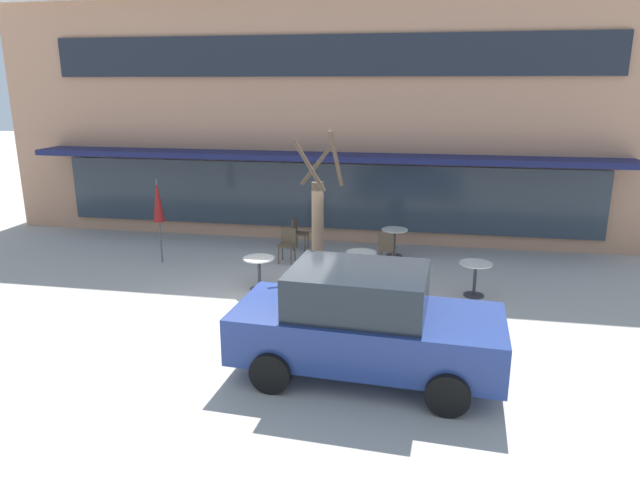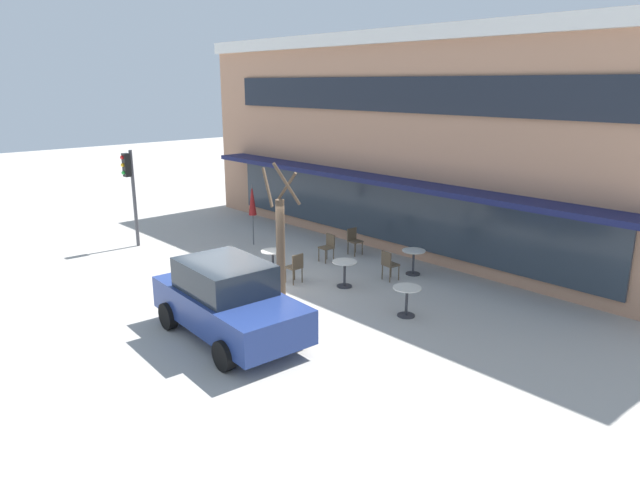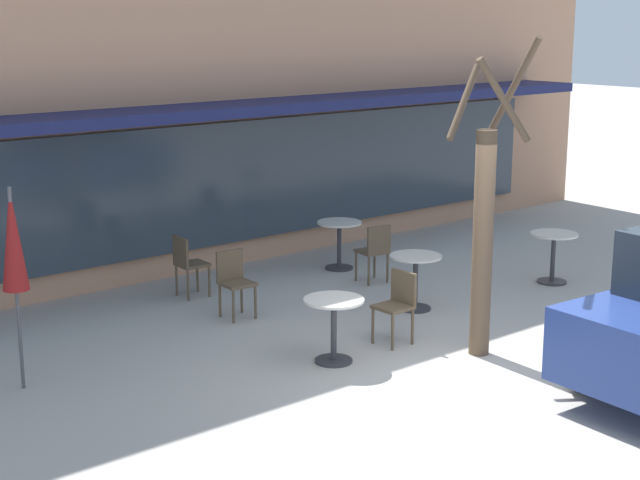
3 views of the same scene
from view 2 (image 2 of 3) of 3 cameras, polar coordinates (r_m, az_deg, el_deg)
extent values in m
plane|color=#ADA8A0|center=(16.04, -7.85, -5.18)|extent=(80.00, 80.00, 0.00)
cube|color=tan|center=(22.32, 13.65, 9.98)|extent=(19.67, 8.00, 7.29)
cube|color=silver|center=(19.01, 6.91, 19.66)|extent=(19.67, 0.24, 0.44)
cube|color=#191E4C|center=(18.89, 5.61, 6.05)|extent=(16.72, 1.10, 0.16)
cube|color=#1E232D|center=(19.01, 6.85, 14.26)|extent=(15.73, 0.10, 1.10)
cube|color=#2D3842|center=(19.48, 6.49, 2.72)|extent=(15.73, 0.10, 1.90)
cylinder|color=#333338|center=(14.49, 8.59, -7.46)|extent=(0.44, 0.44, 0.03)
cylinder|color=#333338|center=(14.35, 8.65, -6.12)|extent=(0.07, 0.07, 0.70)
cylinder|color=silver|center=(14.22, 8.71, -4.75)|extent=(0.70, 0.70, 0.03)
cylinder|color=#333338|center=(16.31, 2.45, -4.62)|extent=(0.44, 0.44, 0.03)
cylinder|color=#333338|center=(16.19, 2.47, -3.41)|extent=(0.07, 0.07, 0.70)
cylinder|color=silver|center=(16.08, 2.48, -2.18)|extent=(0.70, 0.70, 0.03)
cylinder|color=#333338|center=(17.55, 9.26, -3.35)|extent=(0.44, 0.44, 0.03)
cylinder|color=#333338|center=(17.44, 9.31, -2.21)|extent=(0.07, 0.07, 0.70)
cylinder|color=silver|center=(17.33, 9.37, -1.06)|extent=(0.70, 0.70, 0.03)
cylinder|color=#333338|center=(17.34, -4.71, -3.43)|extent=(0.44, 0.44, 0.03)
cylinder|color=#333338|center=(17.23, -4.74, -2.28)|extent=(0.07, 0.07, 0.70)
cylinder|color=silver|center=(17.12, -4.77, -1.12)|extent=(0.70, 0.70, 0.03)
cylinder|color=#4C4C51|center=(20.32, -6.74, 2.52)|extent=(0.04, 0.04, 2.20)
cone|color=maroon|center=(20.20, -6.79, 4.04)|extent=(0.28, 0.28, 1.10)
cylinder|color=brown|center=(19.24, 4.25, -0.85)|extent=(0.04, 0.04, 0.45)
cylinder|color=brown|center=(19.01, 3.50, -1.03)|extent=(0.04, 0.04, 0.45)
cylinder|color=brown|center=(19.48, 3.57, -0.63)|extent=(0.04, 0.04, 0.45)
cylinder|color=brown|center=(19.26, 2.82, -0.81)|extent=(0.04, 0.04, 0.45)
cube|color=brown|center=(19.18, 3.54, -0.13)|extent=(0.43, 0.43, 0.04)
cube|color=brown|center=(19.25, 3.20, 0.62)|extent=(0.07, 0.40, 0.40)
cylinder|color=brown|center=(18.25, 0.55, -1.72)|extent=(0.04, 0.04, 0.45)
cylinder|color=brown|center=(18.50, -0.12, -1.47)|extent=(0.04, 0.04, 0.45)
cylinder|color=brown|center=(18.46, 1.36, -1.52)|extent=(0.04, 0.04, 0.45)
cylinder|color=brown|center=(18.71, 0.69, -1.28)|extent=(0.04, 0.04, 0.45)
cube|color=brown|center=(18.41, 0.62, -0.77)|extent=(0.42, 0.42, 0.04)
cube|color=brown|center=(18.46, 1.06, -0.01)|extent=(0.40, 0.06, 0.40)
cylinder|color=brown|center=(17.13, 7.12, -2.99)|extent=(0.04, 0.04, 0.45)
cylinder|color=brown|center=(16.89, 7.88, -3.29)|extent=(0.04, 0.04, 0.45)
cylinder|color=brown|center=(16.92, 6.25, -3.20)|extent=(0.04, 0.04, 0.45)
cylinder|color=brown|center=(16.68, 7.00, -3.51)|extent=(0.04, 0.04, 0.45)
cube|color=brown|center=(16.83, 7.09, -2.46)|extent=(0.45, 0.45, 0.04)
cube|color=brown|center=(16.65, 6.65, -1.85)|extent=(0.40, 0.10, 0.40)
cylinder|color=brown|center=(16.59, -3.47, -3.52)|extent=(0.04, 0.04, 0.45)
cylinder|color=brown|center=(16.80, -2.58, -3.26)|extent=(0.04, 0.04, 0.45)
cylinder|color=brown|center=(16.35, -2.70, -3.80)|extent=(0.04, 0.04, 0.45)
cylinder|color=brown|center=(16.56, -1.80, -3.54)|extent=(0.04, 0.04, 0.45)
cube|color=brown|center=(16.49, -2.65, -2.73)|extent=(0.41, 0.41, 0.04)
cube|color=brown|center=(16.30, -2.24, -2.14)|extent=(0.05, 0.40, 0.40)
cube|color=navy|center=(13.13, -9.07, -6.72)|extent=(4.30, 2.05, 0.76)
cube|color=#232B33|center=(13.00, -9.54, -3.58)|extent=(2.19, 1.72, 0.68)
cylinder|color=black|center=(12.72, -2.44, -9.14)|extent=(0.65, 0.26, 0.64)
cylinder|color=black|center=(11.85, -9.57, -11.31)|extent=(0.65, 0.26, 0.64)
cylinder|color=black|center=(14.74, -8.55, -5.77)|extent=(0.65, 0.26, 0.64)
cylinder|color=black|center=(13.99, -14.94, -7.33)|extent=(0.65, 0.26, 0.64)
cylinder|color=brown|center=(15.29, -3.96, -0.85)|extent=(0.24, 0.24, 2.66)
cylinder|color=brown|center=(14.57, -3.35, 5.59)|extent=(0.20, 0.82, 1.17)
cylinder|color=brown|center=(15.15, -3.37, 5.33)|extent=(0.68, 0.24, 0.84)
cylinder|color=brown|center=(14.80, -5.27, 5.28)|extent=(0.70, 0.30, 0.95)
cylinder|color=#47474C|center=(20.96, -18.07, 3.94)|extent=(0.12, 0.12, 3.40)
cube|color=black|center=(20.70, -18.80, 7.11)|extent=(0.26, 0.20, 0.80)
sphere|color=red|center=(20.61, -19.20, 7.81)|extent=(0.13, 0.13, 0.13)
sphere|color=gold|center=(20.65, -19.13, 7.09)|extent=(0.13, 0.13, 0.13)
sphere|color=green|center=(20.68, -19.07, 6.38)|extent=(0.13, 0.13, 0.13)
camera|label=1|loc=(9.66, -52.32, 2.94)|focal=32.00mm
camera|label=3|loc=(20.18, -37.40, 7.58)|focal=55.00mm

